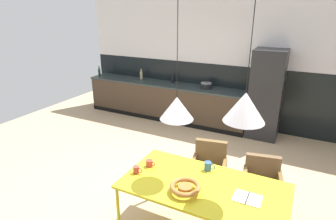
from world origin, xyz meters
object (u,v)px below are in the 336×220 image
at_px(fruit_bowl, 185,187).
at_px(bottle_spice_small, 99,72).
at_px(mug_white_ceramic, 136,170).
at_px(bottle_vinegar_dark, 173,78).
at_px(open_book, 247,198).
at_px(armchair_far_side, 209,163).
at_px(pendant_lamp_over_table_near, 177,108).
at_px(bottle_oil_tall, 141,75).
at_px(pendant_lamp_over_table_far, 245,107).
at_px(armchair_corner_seat, 262,178).
at_px(dining_table, 203,188).
at_px(mug_dark_espresso, 208,166).
at_px(cooking_pot, 206,86).
at_px(refrigerator_column, 266,95).
at_px(mug_glass_clear, 150,163).

xyz_separation_m(fruit_bowl, bottle_spice_small, (-4.05, 3.47, 0.18)).
relative_size(mug_white_ceramic, bottle_vinegar_dark, 0.44).
relative_size(open_book, bottle_vinegar_dark, 1.07).
xyz_separation_m(armchair_far_side, pendant_lamp_over_table_near, (-0.13, -0.86, 1.10)).
bearing_deg(armchair_far_side, bottle_oil_tall, -53.63).
bearing_deg(bottle_oil_tall, mug_white_ceramic, -58.78).
distance_m(bottle_spice_small, pendant_lamp_over_table_far, 5.64).
xyz_separation_m(armchair_corner_seat, fruit_bowl, (-0.65, -1.09, 0.33)).
distance_m(dining_table, mug_dark_espresso, 0.33).
distance_m(armchair_far_side, fruit_bowl, 1.16).
bearing_deg(cooking_pot, open_book, -63.84).
xyz_separation_m(dining_table, pendant_lamp_over_table_near, (-0.36, 0.05, 0.88)).
bearing_deg(fruit_bowl, refrigerator_column, 85.46).
xyz_separation_m(armchair_corner_seat, pendant_lamp_over_table_far, (-0.15, -0.89, 1.25)).
xyz_separation_m(dining_table, pendant_lamp_over_table_far, (0.36, -0.01, 1.02)).
bearing_deg(bottle_spice_small, refrigerator_column, 0.79).
xyz_separation_m(open_book, mug_dark_espresso, (-0.54, 0.33, 0.05)).
distance_m(mug_glass_clear, pendant_lamp_over_table_near, 0.88).
bearing_deg(fruit_bowl, bottle_vinegar_dark, 117.84).
height_order(mug_glass_clear, mug_white_ceramic, mug_white_ceramic).
height_order(armchair_far_side, pendant_lamp_over_table_near, pendant_lamp_over_table_near).
bearing_deg(mug_white_ceramic, armchair_far_side, 61.62).
distance_m(pendant_lamp_over_table_near, pendant_lamp_over_table_far, 0.74).
bearing_deg(pendant_lamp_over_table_far, armchair_corner_seat, 80.42).
relative_size(mug_glass_clear, bottle_spice_small, 0.49).
distance_m(mug_glass_clear, bottle_spice_small, 4.70).
bearing_deg(bottle_vinegar_dark, pendant_lamp_over_table_far, -54.96).
xyz_separation_m(refrigerator_column, armchair_far_side, (-0.38, -2.41, -0.43)).
height_order(armchair_corner_seat, bottle_vinegar_dark, bottle_vinegar_dark).
relative_size(refrigerator_column, armchair_far_side, 2.33).
height_order(bottle_oil_tall, bottle_vinegar_dark, bottle_oil_tall).
distance_m(mug_white_ceramic, pendant_lamp_over_table_near, 0.92).
distance_m(fruit_bowl, cooking_pot, 3.71).
height_order(mug_dark_espresso, pendant_lamp_over_table_far, pendant_lamp_over_table_far).
distance_m(mug_glass_clear, bottle_oil_tall, 4.05).
distance_m(dining_table, pendant_lamp_over_table_far, 1.08).
relative_size(fruit_bowl, cooking_pot, 1.35).
relative_size(mug_glass_clear, mug_white_ceramic, 1.09).
height_order(armchair_corner_seat, mug_white_ceramic, mug_white_ceramic).
height_order(open_book, mug_white_ceramic, mug_white_ceramic).
bearing_deg(mug_glass_clear, open_book, -4.14).
bearing_deg(mug_white_ceramic, mug_glass_clear, 73.68).
xyz_separation_m(armchair_far_side, pendant_lamp_over_table_far, (0.59, -0.91, 1.24)).
distance_m(fruit_bowl, open_book, 0.65).
distance_m(refrigerator_column, mug_glass_clear, 3.37).
xyz_separation_m(open_book, bottle_vinegar_dark, (-2.56, 3.49, 0.24)).
bearing_deg(bottle_oil_tall, bottle_spice_small, -171.20).
xyz_separation_m(armchair_corner_seat, mug_glass_clear, (-1.25, -0.81, 0.32)).
distance_m(cooking_pot, pendant_lamp_over_table_near, 3.46).
distance_m(armchair_corner_seat, bottle_spice_small, 5.29).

